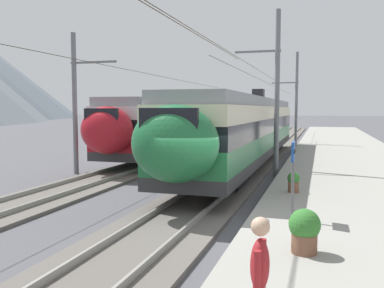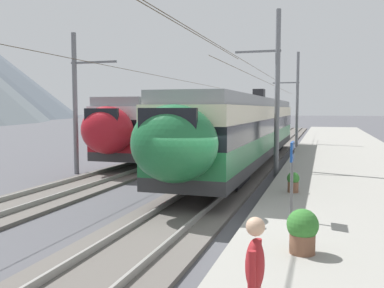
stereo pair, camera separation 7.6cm
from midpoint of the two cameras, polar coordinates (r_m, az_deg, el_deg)
ground_plane at (r=12.11m, az=2.03°, el=-10.86°), size 400.00×400.00×0.00m
track_near at (r=12.38m, az=-2.41°, el=-10.19°), size 120.00×3.00×0.28m
track_far at (r=15.15m, az=-23.01°, el=-7.78°), size 120.00×3.00×0.28m
train_near_platform at (r=23.66m, az=7.39°, el=2.22°), size 25.72×2.85×4.27m
train_far_track at (r=35.44m, az=1.42°, el=3.12°), size 34.70×2.86×4.27m
catenary_mast_mid at (r=20.65m, az=11.01°, el=7.18°), size 42.96×2.21×7.96m
catenary_mast_east at (r=36.54m, az=13.73°, el=6.01°), size 42.96×2.21×8.01m
catenary_mast_far_side at (r=21.65m, az=-15.35°, el=5.79°), size 42.96×2.47×7.00m
platform_sign at (r=11.24m, az=13.39°, el=-2.49°), size 0.70×0.08×2.06m
passenger_walking at (r=5.12m, az=8.74°, el=-17.88°), size 0.53×0.22×1.69m
potted_plant_platform_edge at (r=8.91m, az=14.80°, el=-11.06°), size 0.64×0.64×0.91m
potted_plant_by_shelter at (r=15.15m, az=13.49°, el=-4.92°), size 0.43×0.43×0.71m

